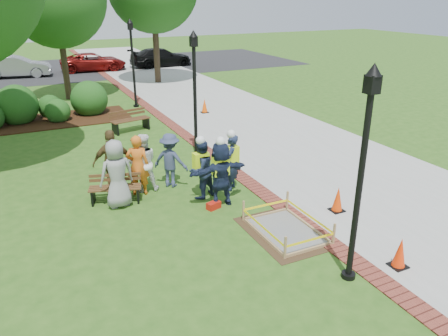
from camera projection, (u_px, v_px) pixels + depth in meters
name	position (u px, v px, depth m)	size (l,w,h in m)	color
ground	(227.00, 225.00, 10.81)	(100.00, 100.00, 0.00)	#285116
sidewalk	(228.00, 112.00, 21.19)	(6.00, 60.00, 0.02)	#9E9E99
brick_edging	(165.00, 119.00, 19.87)	(0.50, 60.00, 0.03)	maroon
mulch_bed	(50.00, 121.00, 19.62)	(7.00, 3.00, 0.05)	#381E0F
parking_lot	(71.00, 69.00, 33.38)	(36.00, 12.00, 0.01)	black
wet_concrete_pad	(286.00, 224.00, 10.38)	(1.71, 2.31, 0.55)	#47331E
bench_near	(116.00, 194.00, 11.93)	(1.46, 0.86, 0.75)	brown
bench_far	(131.00, 125.00, 18.10)	(1.69, 0.87, 0.87)	#532B1C
cone_front	(400.00, 253.00, 9.01)	(0.35, 0.35, 0.69)	black
cone_back	(338.00, 200.00, 11.36)	(0.35, 0.35, 0.69)	black
cone_far	(205.00, 106.00, 20.89)	(0.35, 0.35, 0.69)	black
toolbox	(214.00, 205.00, 11.59)	(0.37, 0.21, 0.19)	#B61A0E
lamp_near	(362.00, 163.00, 7.89)	(0.28, 0.28, 4.26)	black
lamp_mid	(195.00, 85.00, 14.57)	(0.28, 0.28, 4.26)	black
lamp_far	(132.00, 57.00, 21.26)	(0.28, 0.28, 4.26)	black
shrub_b	(20.00, 123.00, 19.43)	(1.82, 1.82, 1.82)	#1E4A15
shrub_c	(59.00, 121.00, 19.61)	(1.11, 1.11, 1.11)	#1E4A15
shrub_d	(91.00, 114.00, 20.80)	(1.71, 1.71, 1.71)	#1E4A15
shrub_e	(52.00, 116.00, 20.40)	(1.10, 1.10, 1.10)	#1E4A15
casual_person_a	(117.00, 174.00, 11.45)	(0.63, 0.44, 1.85)	gray
casual_person_b	(138.00, 165.00, 12.16)	(0.65, 0.53, 1.75)	orange
casual_person_c	(143.00, 163.00, 12.41)	(0.59, 0.43, 1.70)	white
casual_person_d	(113.00, 163.00, 12.16)	(0.64, 0.44, 1.89)	brown
casual_person_e	(170.00, 160.00, 12.71)	(0.60, 0.60, 1.62)	#353D5C
hivis_worker_a	(221.00, 172.00, 11.49)	(0.59, 0.40, 1.94)	#161E3A
hivis_worker_b	(231.00, 160.00, 12.47)	(0.60, 0.63, 1.80)	#181A40
hivis_worker_c	(201.00, 167.00, 11.97)	(0.62, 0.51, 1.80)	#1A2944
parked_car_b	(19.00, 77.00, 30.04)	(4.81, 2.09, 1.57)	gray
parked_car_c	(94.00, 71.00, 32.61)	(4.38, 1.91, 1.43)	maroon
parked_car_d	(161.00, 66.00, 34.58)	(4.73, 2.06, 1.54)	black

